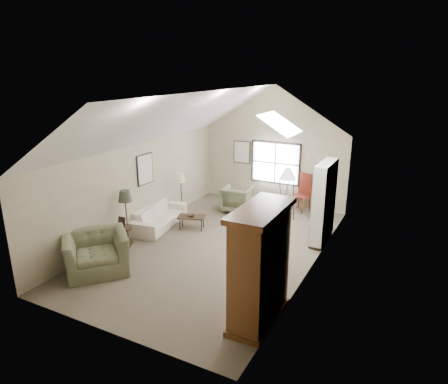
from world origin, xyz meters
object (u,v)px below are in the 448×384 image
at_px(armoire, 260,266).
at_px(side_table, 123,237).
at_px(coffee_table, 192,223).
at_px(sofa, 159,216).
at_px(side_chair, 301,193).
at_px(armchair_far, 237,199).
at_px(armchair_near, 96,253).

xyz_separation_m(armoire, side_table, (-4.38, 1.29, -0.83)).
xyz_separation_m(armoire, coffee_table, (-3.41, 3.14, -0.90)).
bearing_deg(sofa, side_chair, -55.24).
xyz_separation_m(armoire, armchair_far, (-2.91, 5.14, -0.69)).
bearing_deg(coffee_table, armchair_near, -100.96).
distance_m(armoire, sofa, 5.31).
relative_size(armoire, coffee_table, 2.84).
distance_m(armoire, armchair_far, 5.94).
distance_m(sofa, coffee_table, 1.00).
relative_size(coffee_table, side_table, 1.42).
bearing_deg(side_table, sofa, 90.00).
bearing_deg(side_table, armchair_far, 69.07).
relative_size(armoire, armchair_far, 2.42).
xyz_separation_m(sofa, side_chair, (3.31, 3.21, 0.30)).
xyz_separation_m(coffee_table, side_table, (-0.97, -1.85, 0.07)).
bearing_deg(side_table, coffee_table, 62.40).
height_order(armoire, side_table, armoire).
height_order(sofa, side_table, sofa).
height_order(armoire, side_chair, armoire).
distance_m(armchair_far, coffee_table, 2.07).
bearing_deg(armoire, side_chair, 99.99).
relative_size(armchair_near, coffee_table, 1.79).
bearing_deg(sofa, armchair_near, 177.66).
distance_m(armoire, side_chair, 6.21).
relative_size(armoire, side_chair, 1.77).
xyz_separation_m(coffee_table, side_chair, (2.34, 2.96, 0.42)).
bearing_deg(side_table, armoire, -16.44).
height_order(sofa, coffee_table, sofa).
distance_m(sofa, side_table, 1.60).
bearing_deg(armchair_near, armoire, -48.64).
bearing_deg(armchair_far, armoire, 113.18).
relative_size(sofa, coffee_table, 2.81).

